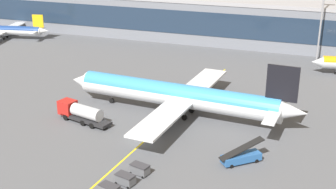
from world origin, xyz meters
name	(u,v)px	position (x,y,z in m)	size (l,w,h in m)	color
ground_plane	(142,140)	(0.00, 0.00, 0.00)	(700.00, 700.00, 0.00)	#515459
apron_lead_in_line	(150,136)	(0.74, 2.00, 0.00)	(0.30, 80.00, 0.01)	yellow
terminal_building	(199,18)	(-10.52, 68.67, 6.43)	(164.44, 16.45, 12.82)	slate
main_airliner	(178,95)	(2.17, 11.94, 3.82)	(45.79, 36.36, 11.69)	silver
fuel_tanker	(81,112)	(-12.97, 3.18, 1.75)	(11.08, 5.01, 3.25)	#232326
belt_loader	(241,157)	(16.68, -1.84, 0.99)	(6.02, 5.60, 3.49)	#285B9E
baggage_cart_1	(125,179)	(3.18, -13.00, 0.78)	(2.95, 2.18, 1.48)	#595B60
baggage_cart_2	(140,169)	(3.97, -9.90, 0.78)	(2.95, 2.18, 1.48)	#595B60
commuter_jet_far	(0,30)	(-66.96, 48.68, 2.67)	(30.21, 24.32, 7.61)	silver
apron_light_mast_0	(323,7)	(24.18, 56.71, 13.66)	(2.80, 0.50, 23.36)	gray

